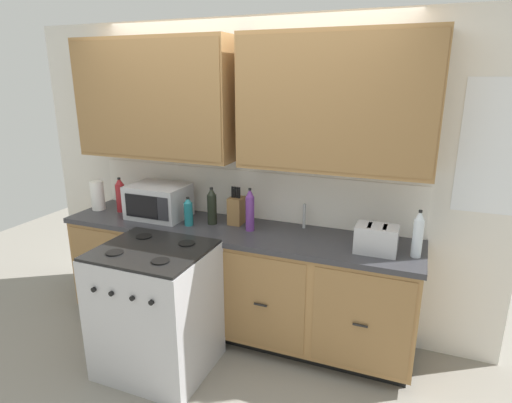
# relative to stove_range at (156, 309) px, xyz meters

# --- Properties ---
(ground_plane) EXTENTS (8.00, 8.00, 0.00)m
(ground_plane) POSITION_rel_stove_range_xyz_m (0.32, 0.33, -0.47)
(ground_plane) COLOR gray
(wall_unit) EXTENTS (4.04, 0.40, 2.51)m
(wall_unit) POSITION_rel_stove_range_xyz_m (0.33, 0.83, 1.19)
(wall_unit) COLOR white
(wall_unit) RESTS_ON ground_plane
(counter_run) EXTENTS (2.87, 0.64, 0.92)m
(counter_run) POSITION_rel_stove_range_xyz_m (0.32, 0.63, 0.00)
(counter_run) COLOR black
(counter_run) RESTS_ON ground_plane
(stove_range) EXTENTS (0.76, 0.68, 0.95)m
(stove_range) POSITION_rel_stove_range_xyz_m (0.00, 0.00, 0.00)
(stove_range) COLOR #B7B7BC
(stove_range) RESTS_ON ground_plane
(microwave) EXTENTS (0.48, 0.37, 0.28)m
(microwave) POSITION_rel_stove_range_xyz_m (-0.38, 0.65, 0.59)
(microwave) COLOR #B7B7BC
(microwave) RESTS_ON counter_run
(toaster) EXTENTS (0.28, 0.18, 0.19)m
(toaster) POSITION_rel_stove_range_xyz_m (1.42, 0.55, 0.54)
(toaster) COLOR #B7B7BC
(toaster) RESTS_ON counter_run
(knife_block) EXTENTS (0.11, 0.14, 0.31)m
(knife_block) POSITION_rel_stove_range_xyz_m (0.30, 0.74, 0.56)
(knife_block) COLOR olive
(knife_block) RESTS_ON counter_run
(sink_faucet) EXTENTS (0.02, 0.02, 0.20)m
(sink_faucet) POSITION_rel_stove_range_xyz_m (0.84, 0.84, 0.55)
(sink_faucet) COLOR #B2B5BA
(sink_faucet) RESTS_ON counter_run
(paper_towel_roll) EXTENTS (0.12, 0.12, 0.26)m
(paper_towel_roll) POSITION_rel_stove_range_xyz_m (-1.01, 0.63, 0.58)
(paper_towel_roll) COLOR white
(paper_towel_roll) RESTS_ON counter_run
(bottle_clear) EXTENTS (0.07, 0.07, 0.32)m
(bottle_clear) POSITION_rel_stove_range_xyz_m (1.68, 0.58, 0.61)
(bottle_clear) COLOR silver
(bottle_clear) RESTS_ON counter_run
(bottle_teal) EXTENTS (0.07, 0.07, 0.23)m
(bottle_teal) POSITION_rel_stove_range_xyz_m (-0.04, 0.56, 0.56)
(bottle_teal) COLOR #1E707A
(bottle_teal) RESTS_ON counter_run
(bottle_red) EXTENTS (0.08, 0.08, 0.31)m
(bottle_red) POSITION_rel_stove_range_xyz_m (-0.78, 0.66, 0.60)
(bottle_red) COLOR maroon
(bottle_red) RESTS_ON counter_run
(bottle_dark) EXTENTS (0.08, 0.08, 0.31)m
(bottle_dark) POSITION_rel_stove_range_xyz_m (0.12, 0.66, 0.60)
(bottle_dark) COLOR black
(bottle_dark) RESTS_ON counter_run
(bottle_violet) EXTENTS (0.07, 0.07, 0.34)m
(bottle_violet) POSITION_rel_stove_range_xyz_m (0.47, 0.63, 0.61)
(bottle_violet) COLOR #663384
(bottle_violet) RESTS_ON counter_run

